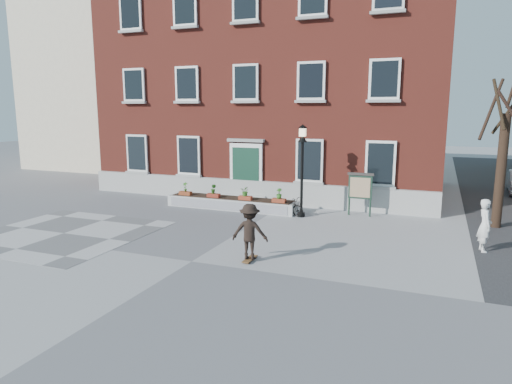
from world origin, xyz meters
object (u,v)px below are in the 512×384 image
at_px(skateboarder, 250,232).
at_px(bicycle, 288,206).
at_px(lamp_post, 302,158).
at_px(notice_board, 360,187).
at_px(bystander, 485,225).

bearing_deg(skateboarder, bicycle, 97.37).
height_order(lamp_post, notice_board, lamp_post).
distance_m(bystander, notice_board, 5.79).
bearing_deg(lamp_post, skateboarder, -88.37).
xyz_separation_m(bystander, lamp_post, (-6.84, 2.44, 1.68)).
height_order(bystander, notice_board, notice_board).
relative_size(bicycle, bystander, 0.90).
relative_size(bystander, lamp_post, 0.44).
relative_size(lamp_post, notice_board, 2.10).
bearing_deg(notice_board, skateboarder, -106.19).
xyz_separation_m(bicycle, notice_board, (2.91, 1.06, 0.85)).
distance_m(bicycle, bystander, 7.88).
bearing_deg(skateboarder, bystander, 29.05).
height_order(bystander, lamp_post, lamp_post).
distance_m(bicycle, skateboarder, 6.26).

